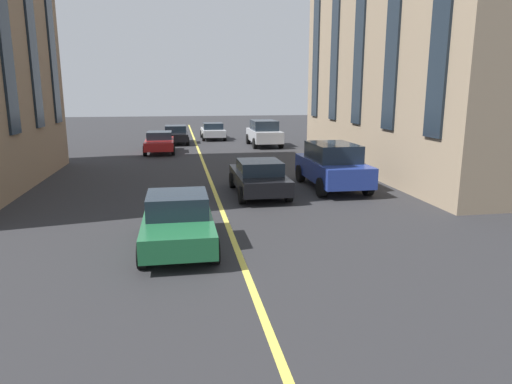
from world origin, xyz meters
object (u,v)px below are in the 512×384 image
Objects in this scene: car_silver_mid at (264,133)px; car_black_far at (259,177)px; car_blue_parked_a at (332,165)px; car_green_oncoming at (178,221)px; car_silver_trailing at (213,131)px; car_red_near at (160,142)px; car_black_parked_b at (176,134)px.

car_black_far is at bearing 168.57° from car_silver_mid.
car_green_oncoming is at bearing 135.33° from car_blue_parked_a.
car_silver_mid is 22.64m from car_green_oncoming.
car_black_far is at bearing -28.62° from car_green_oncoming.
car_silver_mid reaches higher than car_silver_trailing.
car_red_near is 14.81m from car_blue_parked_a.
car_black_far is at bearing -170.37° from car_black_parked_b.
car_black_far is 16.27m from car_silver_mid.
car_black_far is at bearing -162.48° from car_red_near.
car_black_far is 3.30m from car_blue_parked_a.
car_black_far is 1.00× the size of car_red_near.
car_black_far is 1.00× the size of car_silver_trailing.
car_blue_parked_a reaches higher than car_green_oncoming.
car_blue_parked_a reaches higher than car_black_far.
car_silver_mid is (15.95, -3.22, 0.27)m from car_black_far.
car_blue_parked_a is (0.67, -3.22, 0.27)m from car_black_far.
car_blue_parked_a is at bearing 180.00° from car_silver_mid.
car_blue_parked_a reaches higher than car_red_near.
car_green_oncoming is (-21.72, 6.38, -0.27)m from car_silver_mid.
car_silver_mid and car_blue_parked_a have the same top height.
car_black_far and car_silver_trailing have the same top height.
car_silver_mid is 1.07× the size of car_red_near.
car_silver_mid is 7.02m from car_black_parked_b.
car_red_near is (19.23, 1.10, 0.00)m from car_green_oncoming.
car_blue_parked_a is at bearing -78.20° from car_black_far.
car_black_far is 6.58m from car_green_oncoming.
car_red_near is at bearing 168.81° from car_black_parked_b.
car_red_near is 0.94× the size of car_blue_parked_a.
car_green_oncoming is at bearing 173.64° from car_silver_trailing.
car_black_parked_b is 0.94× the size of car_blue_parked_a.
car_green_oncoming is at bearing 151.38° from car_black_far.
car_green_oncoming reaches higher than car_red_near.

